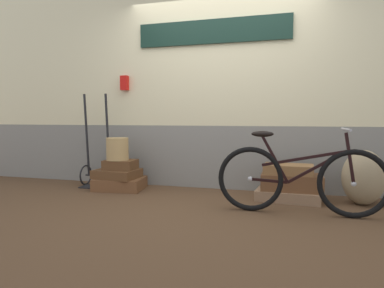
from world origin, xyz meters
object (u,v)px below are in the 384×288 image
at_px(suitcase_0, 120,184).
at_px(wicker_basket, 117,149).
at_px(suitcase_3, 288,196).
at_px(burlap_sack, 363,178).
at_px(suitcase_4, 292,182).
at_px(luggage_trolley, 97,165).
at_px(bicycle, 299,179).
at_px(suitcase_5, 288,169).
at_px(suitcase_2, 121,165).
at_px(suitcase_1, 117,174).

bearing_deg(suitcase_0, wicker_basket, -131.64).
height_order(suitcase_3, burlap_sack, burlap_sack).
relative_size(suitcase_0, suitcase_4, 0.91).
xyz_separation_m(wicker_basket, luggage_trolley, (-0.38, 0.12, -0.25)).
xyz_separation_m(burlap_sack, bicycle, (-0.68, -0.57, 0.05)).
xyz_separation_m(suitcase_4, suitcase_5, (-0.04, -0.01, 0.15)).
distance_m(suitcase_5, burlap_sack, 0.79).
relative_size(suitcase_2, burlap_sack, 0.66).
bearing_deg(suitcase_1, suitcase_5, 4.05).
bearing_deg(suitcase_3, suitcase_2, -175.71).
bearing_deg(bicycle, suitcase_5, 100.39).
relative_size(suitcase_4, bicycle, 0.42).
height_order(suitcase_3, suitcase_4, suitcase_4).
xyz_separation_m(suitcase_0, luggage_trolley, (-0.40, 0.10, 0.22)).
bearing_deg(suitcase_3, suitcase_0, -175.63).
bearing_deg(burlap_sack, wicker_basket, -179.58).
xyz_separation_m(suitcase_3, burlap_sack, (0.78, 0.03, 0.24)).
relative_size(wicker_basket, bicycle, 0.18).
distance_m(suitcase_1, bicycle, 2.36).
distance_m(suitcase_0, suitcase_1, 0.14).
relative_size(suitcase_1, suitcase_4, 0.81).
xyz_separation_m(suitcase_0, suitcase_5, (2.15, -0.02, 0.28)).
height_order(suitcase_3, suitcase_5, suitcase_5).
distance_m(suitcase_0, wicker_basket, 0.46).
height_order(wicker_basket, burlap_sack, wicker_basket).
bearing_deg(suitcase_2, suitcase_4, -2.61).
height_order(suitcase_0, suitcase_4, suitcase_4).
height_order(suitcase_3, luggage_trolley, luggage_trolley).
relative_size(suitcase_3, luggage_trolley, 0.56).
xyz_separation_m(suitcase_1, luggage_trolley, (-0.37, 0.11, 0.09)).
relative_size(suitcase_4, luggage_trolley, 0.53).
distance_m(suitcase_1, suitcase_4, 2.22).
xyz_separation_m(suitcase_2, suitcase_3, (2.14, -0.04, -0.27)).
bearing_deg(suitcase_0, suitcase_2, 6.99).
bearing_deg(suitcase_3, bicycle, -74.12).
relative_size(suitcase_0, burlap_sack, 1.03).
bearing_deg(suitcase_2, suitcase_5, -2.98).
height_order(suitcase_0, suitcase_3, suitcase_0).
bearing_deg(suitcase_2, burlap_sack, -2.54).
bearing_deg(suitcase_2, wicker_basket, -138.52).
distance_m(suitcase_1, luggage_trolley, 0.39).
height_order(suitcase_2, bicycle, bicycle).
distance_m(suitcase_3, wicker_basket, 2.22).
relative_size(wicker_basket, burlap_sack, 0.49).
xyz_separation_m(luggage_trolley, burlap_sack, (3.33, -0.10, 0.01)).
height_order(suitcase_5, luggage_trolley, luggage_trolley).
height_order(suitcase_0, suitcase_1, suitcase_1).
height_order(suitcase_0, luggage_trolley, luggage_trolley).
xyz_separation_m(suitcase_4, wicker_basket, (-2.20, -0.02, 0.33)).
bearing_deg(suitcase_4, wicker_basket, -179.73).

